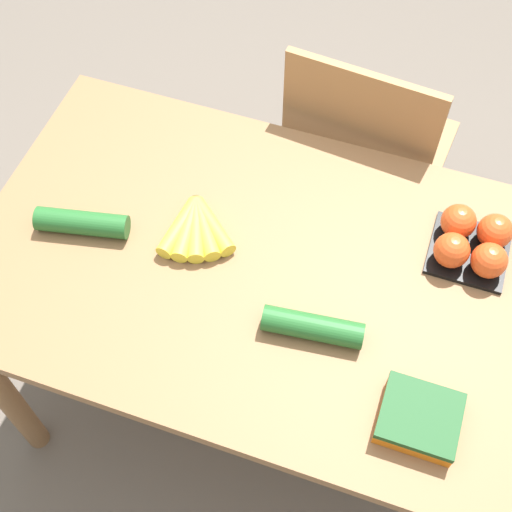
% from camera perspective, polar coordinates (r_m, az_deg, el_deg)
% --- Properties ---
extents(ground_plane, '(12.00, 12.00, 0.00)m').
position_cam_1_polar(ground_plane, '(2.17, 0.00, -11.04)').
color(ground_plane, '#665B51').
extents(dining_table, '(1.22, 0.78, 0.74)m').
position_cam_1_polar(dining_table, '(1.60, 0.00, -2.75)').
color(dining_table, olive).
rests_on(dining_table, ground_plane).
extents(chair, '(0.46, 0.44, 0.92)m').
position_cam_1_polar(chair, '(2.03, 8.50, 7.57)').
color(chair, '#A87547').
rests_on(chair, ground_plane).
extents(banana_bunch, '(0.16, 0.17, 0.04)m').
position_cam_1_polar(banana_bunch, '(1.54, -4.82, 2.29)').
color(banana_bunch, brown).
rests_on(banana_bunch, dining_table).
extents(tomato_pack, '(0.16, 0.16, 0.09)m').
position_cam_1_polar(tomato_pack, '(1.55, 16.96, 1.07)').
color(tomato_pack, black).
rests_on(tomato_pack, dining_table).
extents(carrot_bag, '(0.14, 0.13, 0.04)m').
position_cam_1_polar(carrot_bag, '(1.36, 12.96, -12.48)').
color(carrot_bag, orange).
rests_on(carrot_bag, dining_table).
extents(cucumber_near, '(0.20, 0.07, 0.05)m').
position_cam_1_polar(cucumber_near, '(1.41, 4.56, -5.67)').
color(cucumber_near, '#236028').
rests_on(cucumber_near, dining_table).
extents(cucumber_far, '(0.21, 0.09, 0.05)m').
position_cam_1_polar(cucumber_far, '(1.58, -13.74, 2.60)').
color(cucumber_far, '#236028').
rests_on(cucumber_far, dining_table).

